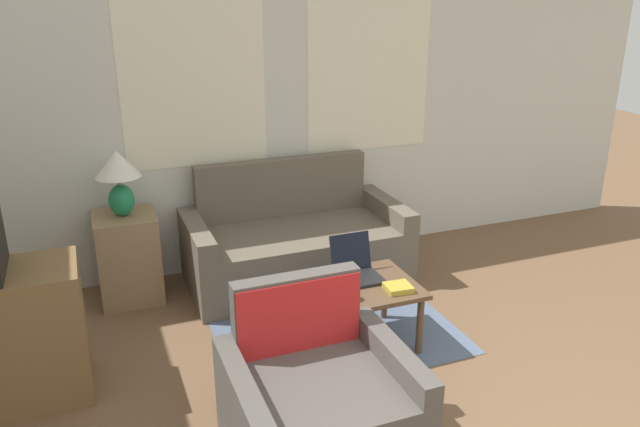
{
  "coord_description": "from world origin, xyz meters",
  "views": [
    {
      "loc": [
        -1.67,
        -1.08,
        2.23
      ],
      "look_at": [
        -0.19,
        2.68,
        0.75
      ],
      "focal_mm": 35.0,
      "sensor_mm": 36.0,
      "label": 1
    }
  ],
  "objects_px": {
    "armchair": "(317,406)",
    "laptop": "(356,268)",
    "coffee_table": "(348,294)",
    "tv_remote": "(317,278)",
    "cup_yellow": "(350,294)",
    "table_lamp": "(119,175)",
    "couch": "(294,245)",
    "cup_navy": "(297,290)",
    "book_red": "(398,288)"
  },
  "relations": [
    {
      "from": "book_red",
      "to": "couch",
      "type": "bearing_deg",
      "value": 101.4
    },
    {
      "from": "couch",
      "to": "table_lamp",
      "type": "height_order",
      "value": "table_lamp"
    },
    {
      "from": "coffee_table",
      "to": "tv_remote",
      "type": "distance_m",
      "value": 0.23
    },
    {
      "from": "cup_yellow",
      "to": "book_red",
      "type": "height_order",
      "value": "cup_yellow"
    },
    {
      "from": "coffee_table",
      "to": "book_red",
      "type": "bearing_deg",
      "value": -29.2
    },
    {
      "from": "cup_navy",
      "to": "table_lamp",
      "type": "bearing_deg",
      "value": 126.2
    },
    {
      "from": "armchair",
      "to": "coffee_table",
      "type": "relative_size",
      "value": 0.99
    },
    {
      "from": "couch",
      "to": "book_red",
      "type": "relative_size",
      "value": 9.92
    },
    {
      "from": "table_lamp",
      "to": "tv_remote",
      "type": "relative_size",
      "value": 3.09
    },
    {
      "from": "armchair",
      "to": "table_lamp",
      "type": "distance_m",
      "value": 2.29
    },
    {
      "from": "armchair",
      "to": "cup_yellow",
      "type": "height_order",
      "value": "armchair"
    },
    {
      "from": "couch",
      "to": "armchair",
      "type": "height_order",
      "value": "couch"
    },
    {
      "from": "couch",
      "to": "cup_navy",
      "type": "relative_size",
      "value": 16.3
    },
    {
      "from": "table_lamp",
      "to": "cup_navy",
      "type": "height_order",
      "value": "table_lamp"
    },
    {
      "from": "couch",
      "to": "tv_remote",
      "type": "xyz_separation_m",
      "value": [
        -0.16,
        -0.94,
        0.16
      ]
    },
    {
      "from": "couch",
      "to": "tv_remote",
      "type": "bearing_deg",
      "value": -100.0
    },
    {
      "from": "table_lamp",
      "to": "book_red",
      "type": "bearing_deg",
      "value": -42.1
    },
    {
      "from": "cup_yellow",
      "to": "laptop",
      "type": "bearing_deg",
      "value": 59.33
    },
    {
      "from": "armchair",
      "to": "book_red",
      "type": "relative_size",
      "value": 5.07
    },
    {
      "from": "coffee_table",
      "to": "cup_navy",
      "type": "height_order",
      "value": "cup_navy"
    },
    {
      "from": "tv_remote",
      "to": "book_red",
      "type": "bearing_deg",
      "value": -37.79
    },
    {
      "from": "tv_remote",
      "to": "cup_navy",
      "type": "bearing_deg",
      "value": -137.87
    },
    {
      "from": "armchair",
      "to": "book_red",
      "type": "bearing_deg",
      "value": 40.34
    },
    {
      "from": "book_red",
      "to": "table_lamp",
      "type": "bearing_deg",
      "value": 137.9
    },
    {
      "from": "table_lamp",
      "to": "book_red",
      "type": "distance_m",
      "value": 2.12
    },
    {
      "from": "armchair",
      "to": "couch",
      "type": "bearing_deg",
      "value": 73.9
    },
    {
      "from": "coffee_table",
      "to": "cup_yellow",
      "type": "height_order",
      "value": "cup_yellow"
    },
    {
      "from": "laptop",
      "to": "table_lamp",
      "type": "bearing_deg",
      "value": 141.09
    },
    {
      "from": "armchair",
      "to": "coffee_table",
      "type": "bearing_deg",
      "value": 57.31
    },
    {
      "from": "armchair",
      "to": "laptop",
      "type": "bearing_deg",
      "value": 56.09
    },
    {
      "from": "cup_navy",
      "to": "couch",
      "type": "bearing_deg",
      "value": 71.85
    },
    {
      "from": "table_lamp",
      "to": "armchair",
      "type": "bearing_deg",
      "value": -71.22
    },
    {
      "from": "couch",
      "to": "cup_navy",
      "type": "height_order",
      "value": "couch"
    },
    {
      "from": "armchair",
      "to": "tv_remote",
      "type": "height_order",
      "value": "armchair"
    },
    {
      "from": "laptop",
      "to": "tv_remote",
      "type": "relative_size",
      "value": 2.02
    },
    {
      "from": "table_lamp",
      "to": "tv_remote",
      "type": "distance_m",
      "value": 1.61
    },
    {
      "from": "coffee_table",
      "to": "cup_yellow",
      "type": "bearing_deg",
      "value": -109.74
    },
    {
      "from": "couch",
      "to": "table_lamp",
      "type": "distance_m",
      "value": 1.45
    },
    {
      "from": "cup_navy",
      "to": "coffee_table",
      "type": "bearing_deg",
      "value": 1.68
    },
    {
      "from": "table_lamp",
      "to": "laptop",
      "type": "xyz_separation_m",
      "value": [
        1.36,
        -1.1,
        -0.49
      ]
    },
    {
      "from": "table_lamp",
      "to": "tv_remote",
      "type": "xyz_separation_m",
      "value": [
        1.1,
        -1.05,
        -0.53
      ]
    },
    {
      "from": "couch",
      "to": "table_lamp",
      "type": "bearing_deg",
      "value": 174.82
    },
    {
      "from": "laptop",
      "to": "cup_navy",
      "type": "bearing_deg",
      "value": -163.46
    },
    {
      "from": "coffee_table",
      "to": "tv_remote",
      "type": "xyz_separation_m",
      "value": [
        -0.14,
        0.17,
        0.06
      ]
    },
    {
      "from": "armchair",
      "to": "coffee_table",
      "type": "distance_m",
      "value": 1.01
    },
    {
      "from": "laptop",
      "to": "cup_navy",
      "type": "height_order",
      "value": "laptop"
    },
    {
      "from": "armchair",
      "to": "cup_yellow",
      "type": "bearing_deg",
      "value": 54.85
    },
    {
      "from": "laptop",
      "to": "tv_remote",
      "type": "bearing_deg",
      "value": 169.7
    },
    {
      "from": "cup_yellow",
      "to": "couch",
      "type": "bearing_deg",
      "value": 86.6
    },
    {
      "from": "table_lamp",
      "to": "coffee_table",
      "type": "relative_size",
      "value": 0.54
    }
  ]
}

